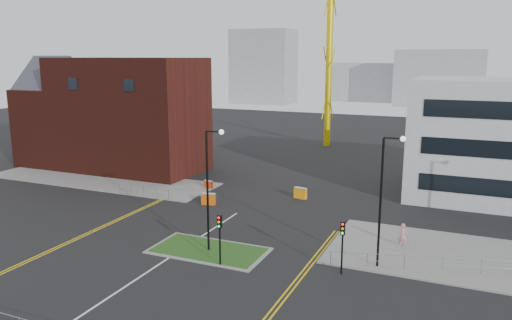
{
  "coord_description": "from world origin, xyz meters",
  "views": [
    {
      "loc": [
        19.03,
        -22.58,
        14.18
      ],
      "look_at": [
        1.6,
        17.79,
        5.0
      ],
      "focal_mm": 35.0,
      "sensor_mm": 36.0,
      "label": 1
    }
  ],
  "objects": [
    {
      "name": "pavement_left",
      "position": [
        -20.0,
        22.0,
        0.06
      ],
      "size": [
        28.0,
        8.0,
        0.12
      ],
      "primitive_type": "cube",
      "color": "slate",
      "rests_on": "ground"
    },
    {
      "name": "grass_island",
      "position": [
        2.0,
        8.0,
        0.06
      ],
      "size": [
        8.0,
        4.0,
        0.12
      ],
      "primitive_type": "cube",
      "color": "#214717",
      "rests_on": "ground"
    },
    {
      "name": "yellow_right_a",
      "position": [
        9.5,
        6.0,
        0.01
      ],
      "size": [
        0.12,
        20.0,
        0.01
      ],
      "primitive_type": "cube",
      "color": "gold",
      "rests_on": "ground"
    },
    {
      "name": "streetlamp_right_near",
      "position": [
        14.22,
        10.0,
        5.41
      ],
      "size": [
        1.46,
        0.36,
        9.18
      ],
      "color": "black",
      "rests_on": "ground"
    },
    {
      "name": "railing_right",
      "position": [
        20.5,
        11.5,
        0.78
      ],
      "size": [
        19.05,
        5.05,
        1.1
      ],
      "color": "gray",
      "rests_on": "ground"
    },
    {
      "name": "centre_line",
      "position": [
        0.0,
        2.0,
        0.01
      ],
      "size": [
        0.15,
        30.0,
        0.01
      ],
      "primitive_type": "cube",
      "color": "silver",
      "rests_on": "ground"
    },
    {
      "name": "ground",
      "position": [
        0.0,
        0.0,
        0.0
      ],
      "size": [
        200.0,
        200.0,
        0.0
      ],
      "primitive_type": "plane",
      "color": "black",
      "rests_on": "ground"
    },
    {
      "name": "traffic_light_right",
      "position": [
        12.0,
        7.98,
        2.57
      ],
      "size": [
        0.28,
        0.33,
        3.65
      ],
      "color": "black",
      "rests_on": "ground"
    },
    {
      "name": "traffic_light_island",
      "position": [
        4.0,
        5.98,
        2.57
      ],
      "size": [
        0.28,
        0.33,
        3.65
      ],
      "color": "black",
      "rests_on": "ground"
    },
    {
      "name": "brick_building",
      "position": [
        -22.97,
        28.0,
        6.85
      ],
      "size": [
        24.2,
        10.07,
        14.24
      ],
      "color": "#421610",
      "rests_on": "ground"
    },
    {
      "name": "yellow_left_a",
      "position": [
        -9.0,
        10.0,
        0.01
      ],
      "size": [
        0.12,
        24.0,
        0.01
      ],
      "primitive_type": "cube",
      "color": "gold",
      "rests_on": "ground"
    },
    {
      "name": "skyline_b",
      "position": [
        10.0,
        130.0,
        8.0
      ],
      "size": [
        24.0,
        12.0,
        16.0
      ],
      "primitive_type": "cube",
      "color": "gray",
      "rests_on": "ground"
    },
    {
      "name": "barrier_right",
      "position": [
        3.82,
        24.0,
        0.61
      ],
      "size": [
        1.4,
        0.72,
        1.12
      ],
      "color": "orange",
      "rests_on": "ground"
    },
    {
      "name": "skyline_a",
      "position": [
        -40.0,
        120.0,
        11.0
      ],
      "size": [
        18.0,
        12.0,
        22.0
      ],
      "primitive_type": "cube",
      "color": "gray",
      "rests_on": "ground"
    },
    {
      "name": "barrier_mid",
      "position": [
        -3.71,
        18.4,
        0.62
      ],
      "size": [
        1.42,
        0.72,
        1.14
      ],
      "color": "#D1580B",
      "rests_on": "ground"
    },
    {
      "name": "streetlamp_island",
      "position": [
        2.22,
        8.0,
        5.41
      ],
      "size": [
        1.46,
        0.36,
        9.18
      ],
      "color": "black",
      "rests_on": "ground"
    },
    {
      "name": "railing_left",
      "position": [
        -11.0,
        18.0,
        0.74
      ],
      "size": [
        6.05,
        0.05,
        1.1
      ],
      "color": "gray",
      "rests_on": "ground"
    },
    {
      "name": "pedestrian",
      "position": [
        15.1,
        14.41,
        0.94
      ],
      "size": [
        0.72,
        0.5,
        1.88
      ],
      "primitive_type": "imported",
      "rotation": [
        0.0,
        0.0,
        0.08
      ],
      "color": "#CD8490",
      "rests_on": "ground"
    },
    {
      "name": "yellow_right_b",
      "position": [
        9.8,
        6.0,
        0.01
      ],
      "size": [
        0.12,
        20.0,
        0.01
      ],
      "primitive_type": "cube",
      "color": "gold",
      "rests_on": "ground"
    },
    {
      "name": "pavement_right",
      "position": [
        22.0,
        14.0,
        0.06
      ],
      "size": [
        24.0,
        10.0,
        0.12
      ],
      "primitive_type": "cube",
      "color": "slate",
      "rests_on": "ground"
    },
    {
      "name": "skyline_d",
      "position": [
        -8.0,
        140.0,
        6.0
      ],
      "size": [
        30.0,
        12.0,
        12.0
      ],
      "primitive_type": "cube",
      "color": "gray",
      "rests_on": "ground"
    },
    {
      "name": "barrier_left",
      "position": [
        -6.57,
        23.65,
        0.48
      ],
      "size": [
        1.12,
        0.61,
        0.89
      ],
      "color": "red",
      "rests_on": "ground"
    },
    {
      "name": "island_kerb",
      "position": [
        2.0,
        8.0,
        0.04
      ],
      "size": [
        8.6,
        4.6,
        0.08
      ],
      "primitive_type": "cube",
      "color": "slate",
      "rests_on": "ground"
    },
    {
      "name": "yellow_left_b",
      "position": [
        -8.7,
        10.0,
        0.01
      ],
      "size": [
        0.12,
        24.0,
        0.01
      ],
      "primitive_type": "cube",
      "color": "gold",
      "rests_on": "ground"
    }
  ]
}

